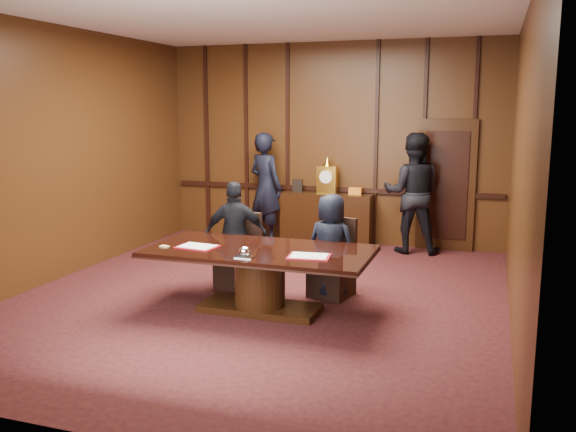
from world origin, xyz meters
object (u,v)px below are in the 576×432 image
object	(u,v)px
signatory_left	(236,235)
signatory_right	(331,246)
conference_table	(260,269)
witness_left	(266,188)
sideboard	(327,217)

from	to	relation	value
signatory_left	signatory_right	bearing A→B (deg)	162.53
conference_table	signatory_left	xyz separation A→B (m)	(-0.65, 0.80, 0.20)
conference_table	signatory_left	world-z (taller)	signatory_left
signatory_left	witness_left	bearing A→B (deg)	-94.78
sideboard	signatory_right	xyz separation A→B (m)	(0.84, -2.96, 0.18)
witness_left	conference_table	bearing A→B (deg)	134.50
sideboard	conference_table	size ratio (longest dim) A/B	0.61
conference_table	witness_left	world-z (taller)	witness_left
sideboard	conference_table	xyz separation A→B (m)	(0.19, -3.76, 0.02)
conference_table	witness_left	size ratio (longest dim) A/B	1.34
sideboard	conference_table	world-z (taller)	sideboard
signatory_left	conference_table	bearing A→B (deg)	111.62
signatory_right	witness_left	bearing A→B (deg)	-45.35
sideboard	signatory_right	bearing A→B (deg)	-74.11
sideboard	conference_table	distance (m)	3.76
conference_table	signatory_right	distance (m)	1.04
sideboard	signatory_left	xyz separation A→B (m)	(-0.46, -2.96, 0.23)
conference_table	signatory_left	size ratio (longest dim) A/B	1.83
signatory_left	signatory_right	distance (m)	1.30
signatory_left	signatory_right	world-z (taller)	signatory_left
conference_table	sideboard	bearing A→B (deg)	92.93
signatory_left	witness_left	distance (m)	2.88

